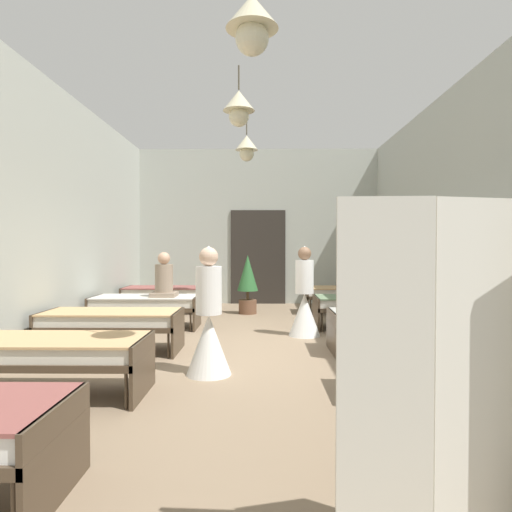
# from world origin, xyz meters

# --- Properties ---
(ground_plane) EXTENTS (6.71, 11.16, 0.10)m
(ground_plane) POSITION_xyz_m (0.00, 0.00, -0.05)
(ground_plane) COLOR #8C755B
(room_shell) EXTENTS (6.51, 10.76, 3.97)m
(room_shell) POSITION_xyz_m (-0.00, 1.29, 1.99)
(room_shell) COLOR #B2B7AD
(room_shell) RESTS_ON ground
(bed_left_row_1) EXTENTS (1.90, 0.84, 0.57)m
(bed_left_row_1) POSITION_xyz_m (-2.01, -1.83, 0.44)
(bed_left_row_1) COLOR #473828
(bed_left_row_1) RESTS_ON ground
(bed_right_row_1) EXTENTS (1.90, 0.84, 0.57)m
(bed_right_row_1) POSITION_xyz_m (2.01, -1.83, 0.44)
(bed_right_row_1) COLOR #473828
(bed_right_row_1) RESTS_ON ground
(bed_left_row_2) EXTENTS (1.90, 0.84, 0.57)m
(bed_left_row_2) POSITION_xyz_m (-2.01, 0.00, 0.44)
(bed_left_row_2) COLOR #473828
(bed_left_row_2) RESTS_ON ground
(bed_right_row_2) EXTENTS (1.90, 0.84, 0.57)m
(bed_right_row_2) POSITION_xyz_m (2.01, 0.00, 0.44)
(bed_right_row_2) COLOR #473828
(bed_right_row_2) RESTS_ON ground
(bed_left_row_3) EXTENTS (1.90, 0.84, 0.57)m
(bed_left_row_3) POSITION_xyz_m (-2.01, 1.83, 0.44)
(bed_left_row_3) COLOR #473828
(bed_left_row_3) RESTS_ON ground
(bed_right_row_3) EXTENTS (1.90, 0.84, 0.57)m
(bed_right_row_3) POSITION_xyz_m (2.01, 1.83, 0.44)
(bed_right_row_3) COLOR #473828
(bed_right_row_3) RESTS_ON ground
(bed_left_row_4) EXTENTS (1.90, 0.84, 0.57)m
(bed_left_row_4) POSITION_xyz_m (-2.01, 3.66, 0.44)
(bed_left_row_4) COLOR #473828
(bed_left_row_4) RESTS_ON ground
(bed_right_row_4) EXTENTS (1.90, 0.84, 0.57)m
(bed_right_row_4) POSITION_xyz_m (2.01, 3.66, 0.44)
(bed_right_row_4) COLOR #473828
(bed_right_row_4) RESTS_ON ground
(nurse_near_aisle) EXTENTS (0.52, 0.52, 1.49)m
(nurse_near_aisle) POSITION_xyz_m (0.80, 1.15, 0.53)
(nurse_near_aisle) COLOR white
(nurse_near_aisle) RESTS_ON ground
(nurse_mid_aisle) EXTENTS (0.52, 0.52, 1.49)m
(nurse_mid_aisle) POSITION_xyz_m (-0.51, -1.09, 0.53)
(nurse_mid_aisle) COLOR white
(nurse_mid_aisle) RESTS_ON ground
(patient_seated_primary) EXTENTS (0.44, 0.44, 0.80)m
(patient_seated_primary) POSITION_xyz_m (1.66, -1.79, 0.87)
(patient_seated_primary) COLOR #515B70
(patient_seated_primary) RESTS_ON bed_right_row_1
(patient_seated_secondary) EXTENTS (0.44, 0.44, 0.80)m
(patient_seated_secondary) POSITION_xyz_m (-1.66, 1.75, 0.87)
(patient_seated_secondary) COLOR gray
(patient_seated_secondary) RESTS_ON bed_left_row_3
(potted_plant) EXTENTS (0.45, 0.45, 1.29)m
(potted_plant) POSITION_xyz_m (-0.21, 3.54, 0.73)
(potted_plant) COLOR brown
(potted_plant) RESTS_ON ground
(privacy_screen) EXTENTS (1.24, 0.25, 1.70)m
(privacy_screen) POSITION_xyz_m (1.06, -4.22, 0.85)
(privacy_screen) COLOR silver
(privacy_screen) RESTS_ON ground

